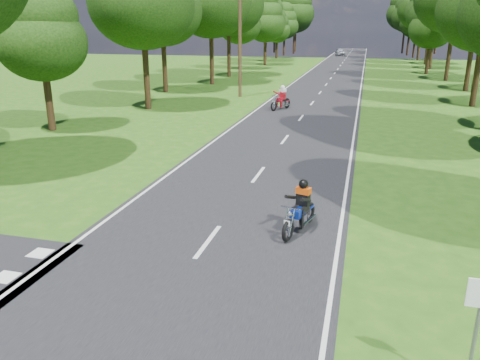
# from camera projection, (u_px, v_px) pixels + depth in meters

# --- Properties ---
(ground) EXTENTS (160.00, 160.00, 0.00)m
(ground) POSITION_uv_depth(u_px,v_px,m) (179.00, 280.00, 10.36)
(ground) COLOR #244F12
(ground) RESTS_ON ground
(main_road) EXTENTS (7.00, 140.00, 0.02)m
(main_road) POSITION_uv_depth(u_px,v_px,m) (335.00, 73.00, 56.28)
(main_road) COLOR black
(main_road) RESTS_ON ground
(road_markings) EXTENTS (7.40, 140.00, 0.01)m
(road_markings) POSITION_uv_depth(u_px,v_px,m) (332.00, 75.00, 54.59)
(road_markings) COLOR silver
(road_markings) RESTS_ON main_road
(treeline) EXTENTS (40.00, 115.35, 14.78)m
(treeline) POSITION_uv_depth(u_px,v_px,m) (355.00, 4.00, 62.61)
(treeline) COLOR black
(treeline) RESTS_ON ground
(telegraph_pole) EXTENTS (1.20, 0.26, 8.00)m
(telegraph_pole) POSITION_uv_depth(u_px,v_px,m) (240.00, 44.00, 36.26)
(telegraph_pole) COLOR #382616
(telegraph_pole) RESTS_ON ground
(road_sign) EXTENTS (0.45, 0.07, 2.00)m
(road_sign) POSITION_uv_depth(u_px,v_px,m) (479.00, 318.00, 6.76)
(road_sign) COLOR slate
(road_sign) RESTS_ON ground
(rider_near_blue) EXTENTS (1.03, 1.82, 1.44)m
(rider_near_blue) POSITION_uv_depth(u_px,v_px,m) (300.00, 207.00, 12.57)
(rider_near_blue) COLOR navy
(rider_near_blue) RESTS_ON main_road
(rider_far_red) EXTENTS (1.35, 2.03, 1.61)m
(rider_far_red) POSITION_uv_depth(u_px,v_px,m) (281.00, 98.00, 31.38)
(rider_far_red) COLOR #A60C26
(rider_far_red) RESTS_ON main_road
(distant_car) EXTENTS (2.46, 4.34, 1.39)m
(distant_car) POSITION_uv_depth(u_px,v_px,m) (340.00, 52.00, 90.21)
(distant_car) COLOR #B3B5BA
(distant_car) RESTS_ON main_road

